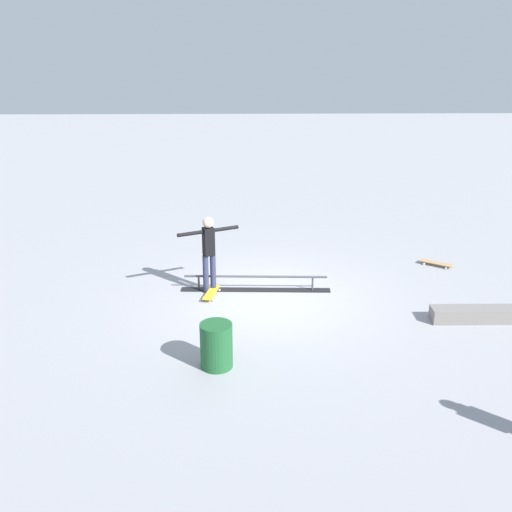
# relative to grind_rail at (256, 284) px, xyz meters

# --- Properties ---
(ground_plane) EXTENTS (60.00, 60.00, 0.00)m
(ground_plane) POSITION_rel_grind_rail_xyz_m (-0.24, 0.46, -0.15)
(ground_plane) COLOR #9E9EA3
(grind_rail) EXTENTS (3.33, 0.36, 0.35)m
(grind_rail) POSITION_rel_grind_rail_xyz_m (0.00, 0.00, 0.00)
(grind_rail) COLOR black
(grind_rail) RESTS_ON ground_plane
(skate_ledge) EXTENTS (2.40, 0.41, 0.28)m
(skate_ledge) POSITION_rel_grind_rail_xyz_m (-4.67, 1.61, -0.01)
(skate_ledge) COLOR gray
(skate_ledge) RESTS_ON ground_plane
(skater_main) EXTENTS (1.30, 0.64, 1.72)m
(skater_main) POSITION_rel_grind_rail_xyz_m (1.02, 0.06, 0.85)
(skater_main) COLOR #2D3351
(skater_main) RESTS_ON ground_plane
(skateboard_main) EXTENTS (0.38, 0.82, 0.09)m
(skateboard_main) POSITION_rel_grind_rail_xyz_m (0.97, 0.29, -0.08)
(skateboard_main) COLOR yellow
(skateboard_main) RESTS_ON ground_plane
(loose_skateboard_natural) EXTENTS (0.77, 0.62, 0.09)m
(loose_skateboard_natural) POSITION_rel_grind_rail_xyz_m (-4.47, -1.40, -0.08)
(loose_skateboard_natural) COLOR tan
(loose_skateboard_natural) RESTS_ON ground_plane
(trash_bin) EXTENTS (0.56, 0.56, 0.81)m
(trash_bin) POSITION_rel_grind_rail_xyz_m (0.73, 3.27, 0.25)
(trash_bin) COLOR #1E592D
(trash_bin) RESTS_ON ground_plane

